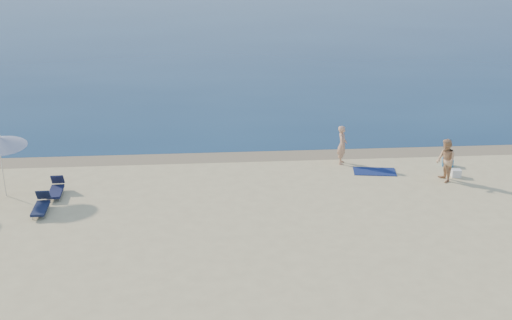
{
  "coord_description": "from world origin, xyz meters",
  "views": [
    {
      "loc": [
        -2.97,
        -8.01,
        9.49
      ],
      "look_at": [
        -0.99,
        16.0,
        1.0
      ],
      "focal_mm": 45.0,
      "sensor_mm": 36.0,
      "label": 1
    }
  ],
  "objects_px": {
    "person_left": "(342,145)",
    "umbrella_near": "(1,142)",
    "blue_cooler": "(448,162)",
    "person_right": "(446,161)"
  },
  "relations": [
    {
      "from": "person_right",
      "to": "blue_cooler",
      "type": "bearing_deg",
      "value": 152.54
    },
    {
      "from": "person_right",
      "to": "umbrella_near",
      "type": "relative_size",
      "value": 0.72
    },
    {
      "from": "person_left",
      "to": "umbrella_near",
      "type": "distance_m",
      "value": 13.87
    },
    {
      "from": "person_left",
      "to": "person_right",
      "type": "bearing_deg",
      "value": -109.24
    },
    {
      "from": "person_left",
      "to": "blue_cooler",
      "type": "distance_m",
      "value": 4.63
    },
    {
      "from": "person_left",
      "to": "umbrella_near",
      "type": "height_order",
      "value": "umbrella_near"
    },
    {
      "from": "person_left",
      "to": "umbrella_near",
      "type": "bearing_deg",
      "value": 114.69
    },
    {
      "from": "person_left",
      "to": "person_right",
      "type": "relative_size",
      "value": 0.97
    },
    {
      "from": "blue_cooler",
      "to": "person_right",
      "type": "bearing_deg",
      "value": -99.85
    },
    {
      "from": "person_left",
      "to": "person_right",
      "type": "xyz_separation_m",
      "value": [
        3.71,
        -2.46,
        0.03
      ]
    }
  ]
}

